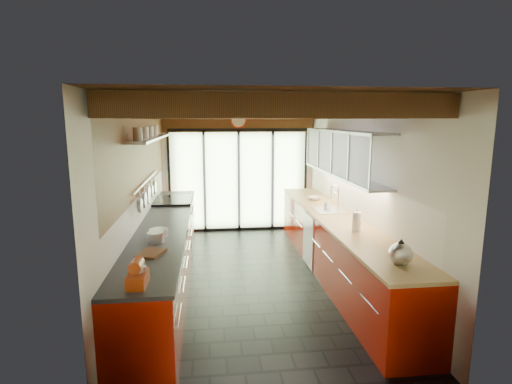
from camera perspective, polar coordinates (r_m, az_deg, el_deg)
ground at (r=6.16m, az=-0.43°, el=-12.21°), size 5.50×5.50×0.00m
room_shell at (r=5.73m, az=-0.45°, el=3.24°), size 5.50×5.50×5.50m
ceiling_beams at (r=6.07m, az=-0.86°, el=11.28°), size 3.14×5.06×4.90m
glass_door at (r=8.40m, az=-2.50°, el=5.53°), size 2.95×0.10×2.90m
left_counter at (r=6.00m, az=-12.76°, el=-8.40°), size 0.68×5.00×0.92m
range_stove at (r=7.38m, az=-11.63°, el=-4.74°), size 0.66×0.90×0.97m
right_counter at (r=6.26m, az=11.33°, el=-7.54°), size 0.68×5.00×0.92m
sink_assembly at (r=6.50m, az=10.52°, el=-2.29°), size 0.45×0.52×0.43m
upper_cabinets_right at (r=6.32m, az=12.29°, el=5.45°), size 0.34×3.00×3.00m
left_wall_fixtures at (r=5.92m, az=-14.97°, el=4.98°), size 0.28×2.60×0.96m
stand_mixer at (r=3.72m, az=-16.55°, el=-11.26°), size 0.17×0.28×0.25m
pot_large at (r=4.90m, az=-14.11°, el=-6.31°), size 0.27×0.27×0.13m
pot_small at (r=5.17m, az=-13.73°, el=-5.65°), size 0.29×0.29×0.09m
cutting_board at (r=4.51m, az=-14.76°, el=-8.46°), size 0.32×0.38×0.03m
kettle at (r=4.31m, az=19.95°, el=-8.14°), size 0.24×0.29×0.28m
paper_towel at (r=5.37m, az=14.19°, el=-4.15°), size 0.14×0.14×0.31m
soap_bottle at (r=6.57m, az=10.17°, el=-1.75°), size 0.10×0.10×0.17m
bowl at (r=7.33m, az=8.35°, el=-0.90°), size 0.28×0.28×0.06m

